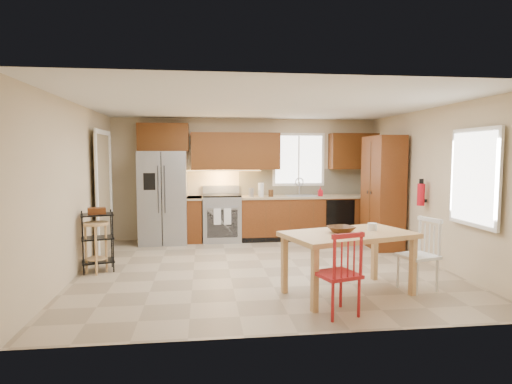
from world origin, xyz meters
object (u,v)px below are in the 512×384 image
object	(u,v)px
range_stove	(222,218)
utility_cart	(98,241)
soap_bottle	(320,192)
pantry	(383,192)
fire_extinguisher	(421,195)
refrigerator	(163,197)
dining_table	(348,264)
bar_stool	(96,248)
chair_white	(418,255)
chair_red	(337,273)
table_bowl	(341,233)
table_jar	(372,229)

from	to	relation	value
range_stove	utility_cart	xyz separation A→B (m)	(-1.95, -2.05, -0.00)
soap_bottle	pantry	bearing A→B (deg)	-43.45
soap_bottle	fire_extinguisher	distance (m)	2.27
refrigerator	soap_bottle	size ratio (longest dim) A/B	9.53
soap_bottle	pantry	distance (m)	1.31
fire_extinguisher	dining_table	bearing A→B (deg)	-139.22
fire_extinguisher	bar_stool	size ratio (longest dim) A/B	0.47
range_stove	dining_table	distance (m)	3.82
fire_extinguisher	range_stove	bearing A→B (deg)	147.38
chair_white	utility_cart	size ratio (longest dim) A/B	1.02
soap_bottle	bar_stool	size ratio (longest dim) A/B	0.25
range_stove	chair_red	size ratio (longest dim) A/B	0.99
bar_stool	fire_extinguisher	bearing A→B (deg)	14.61
chair_white	table_bowl	world-z (taller)	chair_white
fire_extinguisher	dining_table	size ratio (longest dim) A/B	0.23
range_stove	soap_bottle	world-z (taller)	soap_bottle
dining_table	table_jar	size ratio (longest dim) A/B	11.57
chair_white	table_jar	world-z (taller)	chair_white
chair_red	table_jar	distance (m)	1.08
fire_extinguisher	table_jar	xyz separation A→B (m)	(-1.40, -1.41, -0.29)
refrigerator	pantry	size ratio (longest dim) A/B	0.87
pantry	fire_extinguisher	distance (m)	1.07
refrigerator	bar_stool	distance (m)	2.30
range_stove	table_bowl	size ratio (longest dim) A/B	2.87
range_stove	table_jar	world-z (taller)	range_stove
soap_bottle	dining_table	bearing A→B (deg)	-99.80
pantry	dining_table	xyz separation A→B (m)	(-1.55, -2.56, -0.66)
soap_bottle	table_bowl	distance (m)	3.53
fire_extinguisher	table_jar	world-z (taller)	fire_extinguisher
fire_extinguisher	bar_stool	distance (m)	5.18
soap_bottle	chair_red	size ratio (longest dim) A/B	0.21
pantry	fire_extinguisher	xyz separation A→B (m)	(0.20, -1.05, 0.05)
soap_bottle	chair_red	xyz separation A→B (m)	(-0.95, -4.11, -0.53)
chair_red	soap_bottle	bearing A→B (deg)	60.36
table_jar	dining_table	bearing A→B (deg)	-164.05
soap_bottle	fire_extinguisher	world-z (taller)	fire_extinguisher
fire_extinguisher	table_jar	distance (m)	2.01
utility_cart	pantry	bearing A→B (deg)	-3.66
chair_white	table_bowl	distance (m)	1.10
range_stove	table_bowl	world-z (taller)	range_stove
refrigerator	bar_stool	world-z (taller)	refrigerator
range_stove	fire_extinguisher	xyz separation A→B (m)	(3.18, -2.04, 0.64)
chair_white	table_jar	distance (m)	0.70
fire_extinguisher	table_bowl	distance (m)	2.40
pantry	bar_stool	size ratio (longest dim) A/B	2.76
range_stove	fire_extinguisher	bearing A→B (deg)	-32.62
chair_red	utility_cart	distance (m)	3.71
fire_extinguisher	bar_stool	xyz separation A→B (m)	(-5.13, -0.12, -0.72)
dining_table	chair_red	world-z (taller)	chair_red
range_stove	fire_extinguisher	size ratio (longest dim) A/B	2.56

